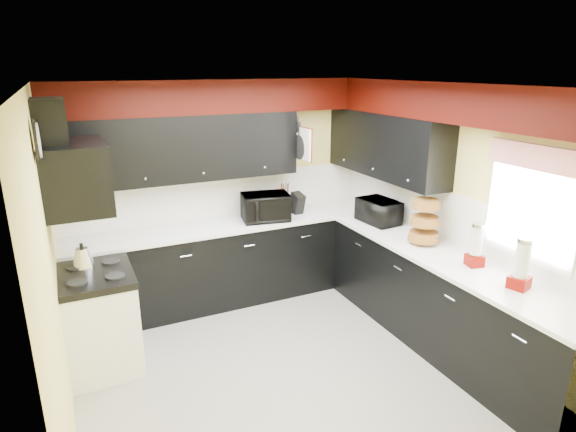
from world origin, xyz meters
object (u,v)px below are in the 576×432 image
at_px(microwave, 379,211).
at_px(kettle, 83,257).
at_px(toaster_oven, 266,207).
at_px(utensil_crock, 285,208).
at_px(knife_block, 297,203).

bearing_deg(microwave, kettle, 82.67).
xyz_separation_m(toaster_oven, utensil_crock, (0.29, 0.11, -0.08)).
distance_m(knife_block, kettle, 2.48).
height_order(toaster_oven, microwave, toaster_oven).
relative_size(toaster_oven, microwave, 1.10).
bearing_deg(knife_block, kettle, -173.52).
bearing_deg(knife_block, utensil_crock, 157.89).
height_order(utensil_crock, kettle, same).
distance_m(utensil_crock, kettle, 2.34).
xyz_separation_m(utensil_crock, kettle, (-2.27, -0.60, -0.01)).
height_order(toaster_oven, utensil_crock, toaster_oven).
xyz_separation_m(microwave, kettle, (-3.09, 0.15, -0.07)).
relative_size(toaster_oven, utensil_crock, 3.49).
relative_size(toaster_oven, knife_block, 2.10).
distance_m(microwave, knife_block, 0.98).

